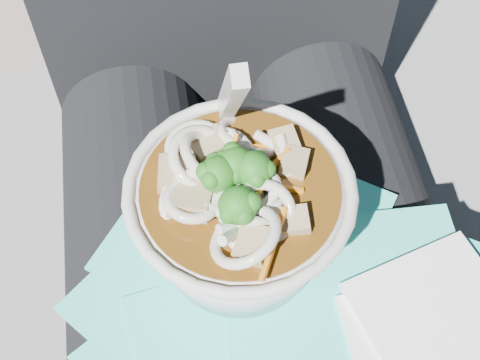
{
  "coord_description": "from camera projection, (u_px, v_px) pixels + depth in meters",
  "views": [
    {
      "loc": [
        -0.06,
        -0.23,
        1.11
      ],
      "look_at": [
        -0.02,
        0.01,
        0.74
      ],
      "focal_mm": 50.0,
      "sensor_mm": 36.0,
      "label": 1
    }
  ],
  "objects": [
    {
      "name": "lap",
      "position": [
        263.0,
        298.0,
        0.59
      ],
      "size": [
        0.34,
        0.48,
        0.14
      ],
      "color": "black",
      "rests_on": "stone_ledge"
    },
    {
      "name": "udon_bowl",
      "position": [
        239.0,
        211.0,
        0.47
      ],
      "size": [
        0.16,
        0.16,
        0.2
      ],
      "color": "silver",
      "rests_on": "plastic_bag"
    },
    {
      "name": "plastic_bag",
      "position": [
        273.0,
        314.0,
        0.5
      ],
      "size": [
        0.35,
        0.36,
        0.01
      ],
      "color": "#32D2C5",
      "rests_on": "lap"
    },
    {
      "name": "person_body",
      "position": [
        246.0,
        200.0,
        0.63
      ],
      "size": [
        0.34,
        0.94,
        1.03
      ],
      "color": "black",
      "rests_on": "ground"
    },
    {
      "name": "stone_ledge",
      "position": [
        238.0,
        289.0,
        0.94
      ],
      "size": [
        1.04,
        0.59,
        0.49
      ],
      "primitive_type": "cube",
      "rotation": [
        0.0,
        0.0,
        0.1
      ],
      "color": "slate",
      "rests_on": "ground"
    },
    {
      "name": "napkins",
      "position": [
        438.0,
        341.0,
        0.48
      ],
      "size": [
        0.14,
        0.15,
        0.01
      ],
      "color": "white",
      "rests_on": "plastic_bag"
    }
  ]
}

